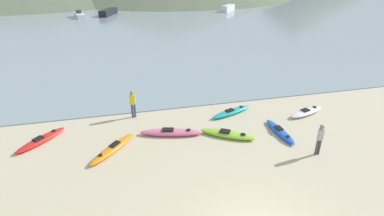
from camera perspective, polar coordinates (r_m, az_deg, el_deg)
bay_water at (r=52.88m, az=-9.78°, el=16.06°), size 160.00×70.00×0.06m
kayak_on_sand_0 at (r=16.21m, az=6.82°, el=-4.94°), size 2.93×2.25×0.31m
kayak_on_sand_1 at (r=19.74m, az=20.96°, el=-0.70°), size 2.80×1.52×0.35m
kayak_on_sand_2 at (r=15.41m, az=-14.81°, el=-7.43°), size 2.50×2.82×0.32m
kayak_on_sand_3 at (r=17.46m, az=-26.79°, el=-5.41°), size 2.40×2.60×0.31m
kayak_on_sand_4 at (r=16.26m, az=-3.98°, el=-4.63°), size 3.46×1.50×0.35m
kayak_on_sand_5 at (r=18.64m, az=7.50°, el=-0.73°), size 2.98×1.65×0.32m
kayak_on_sand_6 at (r=17.06m, az=16.39°, el=-4.28°), size 0.65×2.82×0.29m
person_near_foreground at (r=15.47m, az=23.20°, el=-5.22°), size 0.33×0.22×1.62m
person_near_waterline at (r=18.09m, az=-11.21°, el=1.08°), size 0.35×0.26×1.71m
moored_boat_0 at (r=60.20m, az=-15.64°, el=17.18°), size 3.40×5.92×1.09m
moored_boat_1 at (r=58.95m, az=-20.68°, el=16.24°), size 2.38×4.91×1.21m
moored_boat_2 at (r=64.00m, az=6.87°, el=18.36°), size 3.75×3.96×1.19m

